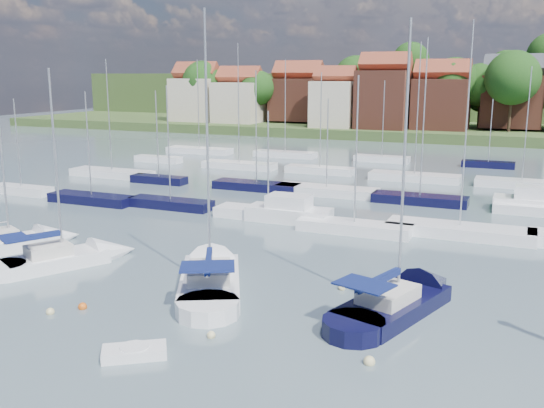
% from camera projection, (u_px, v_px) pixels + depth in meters
% --- Properties ---
extents(ground, '(260.00, 260.00, 0.00)m').
position_uv_depth(ground, '(401.00, 186.00, 66.21)').
color(ground, '#45565E').
rests_on(ground, ground).
extents(sailboat_left, '(6.96, 9.84, 13.40)m').
position_uv_depth(sailboat_left, '(72.00, 259.00, 38.93)').
color(sailboat_left, white).
rests_on(sailboat_left, ground).
extents(sailboat_centre, '(8.53, 12.53, 16.79)m').
position_uv_depth(sailboat_centre, '(211.00, 274.00, 35.96)').
color(sailboat_centre, white).
rests_on(sailboat_centre, ground).
extents(sailboat_navy, '(6.37, 11.80, 15.84)m').
position_uv_depth(sailboat_navy, '(406.00, 300.00, 31.90)').
color(sailboat_navy, black).
rests_on(sailboat_navy, ground).
extents(sailboat_far, '(6.68, 10.02, 13.17)m').
position_uv_depth(sailboat_far, '(19.00, 244.00, 42.45)').
color(sailboat_far, white).
rests_on(sailboat_far, ground).
extents(tender, '(2.98, 2.59, 0.59)m').
position_uv_depth(tender, '(134.00, 352.00, 26.18)').
color(tender, white).
rests_on(tender, ground).
extents(buoy_b, '(0.43, 0.43, 0.43)m').
position_uv_depth(buoy_b, '(50.00, 314.00, 30.94)').
color(buoy_b, beige).
rests_on(buoy_b, ground).
extents(buoy_c, '(0.46, 0.46, 0.46)m').
position_uv_depth(buoy_c, '(83.00, 309.00, 31.61)').
color(buoy_c, '#D85914').
rests_on(buoy_c, ground).
extents(buoy_d, '(0.41, 0.41, 0.41)m').
position_uv_depth(buoy_d, '(211.00, 337.00, 28.17)').
color(buoy_d, beige).
rests_on(buoy_d, ground).
extents(buoy_e, '(0.41, 0.41, 0.41)m').
position_uv_depth(buoy_e, '(342.00, 290.00, 34.40)').
color(buoy_e, beige).
rests_on(buoy_e, ground).
extents(buoy_f, '(0.51, 0.51, 0.51)m').
position_uv_depth(buoy_f, '(369.00, 364.00, 25.60)').
color(buoy_f, beige).
rests_on(buoy_f, ground).
extents(marina_field, '(79.62, 41.41, 15.93)m').
position_uv_depth(marina_field, '(410.00, 191.00, 61.03)').
color(marina_field, white).
rests_on(marina_field, ground).
extents(far_shore_town, '(212.46, 90.00, 22.27)m').
position_uv_depth(far_shore_town, '(486.00, 104.00, 147.79)').
color(far_shore_town, '#3A4E27').
rests_on(far_shore_town, ground).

